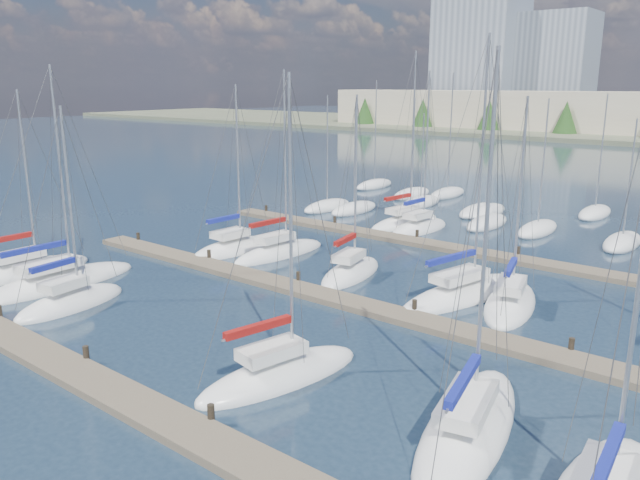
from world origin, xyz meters
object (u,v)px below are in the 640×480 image
Objects in this scene: sailboat_f at (468,427)px; sailboat_j at (351,272)px; sailboat_a at (27,271)px; sailboat_b at (59,282)px; sailboat_k at (464,293)px; sailboat_d at (280,375)px; sailboat_c at (71,303)px; sailboat_o at (419,228)px; sailboat_n at (405,222)px; sailboat_i at (279,252)px; sailboat_l at (510,303)px; sailboat_h at (234,248)px.

sailboat_j is at bearing 126.57° from sailboat_f.
sailboat_a is 3.70m from sailboat_b.
sailboat_k is 1.17× the size of sailboat_d.
sailboat_k is 7.44m from sailboat_j.
sailboat_j is 17.80m from sailboat_b.
sailboat_f is at bearing -2.12° from sailboat_c.
sailboat_f reaches higher than sailboat_c.
sailboat_n is at bearing 155.36° from sailboat_o.
sailboat_b is at bearing -98.44° from sailboat_n.
sailboat_i is (9.46, 13.45, 0.02)m from sailboat_a.
sailboat_d is at bearing -69.10° from sailboat_o.
sailboat_k is 16.52m from sailboat_o.
sailboat_a is 1.07× the size of sailboat_c.
sailboat_k is at bearing -48.91° from sailboat_o.
sailboat_i reaches higher than sailboat_l.
sailboat_l is 0.98× the size of sailboat_a.
sailboat_b is 1.19× the size of sailboat_c.
sailboat_i is at bearing -167.47° from sailboat_k.
sailboat_h reaches higher than sailboat_c.
sailboat_f reaches higher than sailboat_j.
sailboat_a is 29.56m from sailboat_o.
sailboat_i is at bearing 144.22° from sailboat_d.
sailboat_b is (-22.66, -13.44, -0.01)m from sailboat_l.
sailboat_a is at bearing -137.95° from sailboat_k.
sailboat_j is 0.88× the size of sailboat_o.
sailboat_k is 14.19m from sailboat_d.
sailboat_l is 23.94m from sailboat_c.
sailboat_b is (3.70, 0.10, -0.01)m from sailboat_a.
sailboat_k is at bearing 35.97° from sailboat_c.
sailboat_h is (-17.49, -1.27, -0.01)m from sailboat_k.
sailboat_l is at bearing 4.71° from sailboat_i.
sailboat_f is at bearing -88.32° from sailboat_l.
sailboat_f is at bearing -0.14° from sailboat_a.
sailboat_f is at bearing -47.84° from sailboat_n.
sailboat_d is (-3.99, -14.18, 0.01)m from sailboat_l.
sailboat_j is at bearing -1.72° from sailboat_i.
sailboat_l is at bearing 26.08° from sailboat_a.
sailboat_k reaches higher than sailboat_o.
sailboat_k is 1.12× the size of sailboat_i.
sailboat_o is at bearing 90.63° from sailboat_j.
sailboat_c is at bearing -156.19° from sailboat_l.
sailboat_h is at bearing 62.14° from sailboat_a.
sailboat_a is at bearing -105.28° from sailboat_n.
sailboat_o is at bearing 120.24° from sailboat_d.
sailboat_k reaches higher than sailboat_c.
sailboat_b reaches higher than sailboat_o.
sailboat_f reaches higher than sailboat_b.
sailboat_c is at bearing -90.14° from sailboat_n.
sailboat_b is at bearing -99.18° from sailboat_h.
sailboat_l is 16.89m from sailboat_i.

